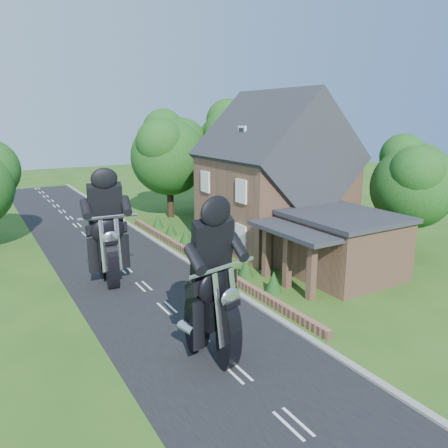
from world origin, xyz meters
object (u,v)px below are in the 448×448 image
motorcycle_lead (213,336)px  motorcycle_follow (109,267)px  house (274,181)px  annex (339,244)px  garden_wall (200,259)px

motorcycle_lead → motorcycle_follow: 9.20m
house → annex: (-0.62, -6.80, -2.58)m
house → motorcycle_follow: house is taller
house → annex: bearing=-95.2°
annex → motorcycle_follow: (-11.22, 5.11, -0.86)m
garden_wall → motorcycle_lead: 10.88m
garden_wall → motorcycle_follow: size_ratio=11.24×
garden_wall → motorcycle_follow: (-5.65, -0.69, 0.71)m
annex → motorcycle_lead: size_ratio=3.64×
motorcycle_lead → annex: bearing=-170.9°
house → annex: 7.30m
motorcycle_follow → garden_wall: bearing=-168.2°
annex → motorcycle_lead: annex is taller
garden_wall → motorcycle_lead: bearing=-115.1°
house → motorcycle_lead: size_ratio=5.29×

